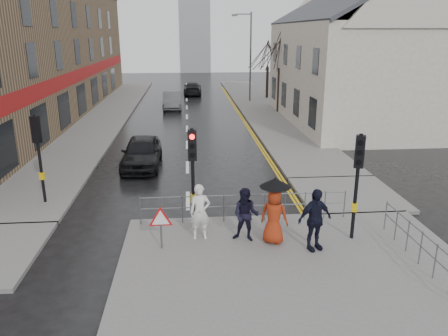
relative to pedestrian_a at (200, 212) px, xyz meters
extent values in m
plane|color=black|center=(-0.39, 0.59, -1.03)|extent=(120.00, 120.00, 0.00)
cube|color=#605E5B|center=(2.61, -2.91, -0.96)|extent=(10.00, 9.00, 0.14)
cube|color=#605E5B|center=(-6.89, 23.59, -0.96)|extent=(4.00, 44.00, 0.14)
cube|color=#605E5B|center=(6.11, 25.59, -0.96)|extent=(4.00, 40.00, 0.14)
cube|color=#605E5B|center=(6.11, 3.59, -0.96)|extent=(4.00, 4.20, 0.14)
cube|color=#81654A|center=(-12.39, 22.59, 3.97)|extent=(8.00, 42.00, 10.00)
cube|color=beige|center=(11.61, 18.59, 2.47)|extent=(9.00, 16.00, 7.00)
cube|color=gray|center=(1.11, 62.59, 7.97)|extent=(5.00, 5.00, 18.00)
cylinder|color=black|center=(-0.19, 0.79, 0.81)|extent=(0.11, 0.11, 3.40)
cube|color=black|center=(-0.19, 0.79, 1.96)|extent=(0.28, 0.22, 1.00)
cylinder|color=#FF0C07|center=(-0.19, 0.65, 2.26)|extent=(0.16, 0.04, 0.16)
cylinder|color=black|center=(-0.19, 0.65, 1.96)|extent=(0.16, 0.04, 0.16)
cylinder|color=black|center=(-0.19, 0.65, 1.66)|extent=(0.16, 0.04, 0.16)
cube|color=gold|center=(-0.19, 0.79, 0.16)|extent=(0.18, 0.14, 0.28)
cylinder|color=black|center=(4.81, -0.41, 0.81)|extent=(0.11, 0.11, 3.40)
cube|color=black|center=(4.81, -0.41, 1.96)|extent=(0.34, 0.30, 1.00)
cylinder|color=black|center=(4.76, -0.54, 2.26)|extent=(0.16, 0.09, 0.16)
cylinder|color=black|center=(4.76, -0.54, 1.96)|extent=(0.16, 0.09, 0.16)
cylinder|color=black|center=(4.76, -0.54, 1.66)|extent=(0.16, 0.09, 0.16)
cube|color=gold|center=(4.81, -0.41, 0.16)|extent=(0.22, 0.19, 0.28)
cylinder|color=black|center=(-5.89, 3.59, 0.81)|extent=(0.11, 0.11, 3.40)
cube|color=black|center=(-5.89, 3.59, 1.96)|extent=(0.34, 0.30, 1.00)
cylinder|color=black|center=(-5.84, 3.73, 2.26)|extent=(0.16, 0.09, 0.16)
cylinder|color=black|center=(-5.84, 3.73, 1.96)|extent=(0.16, 0.09, 0.16)
cylinder|color=black|center=(-5.84, 3.73, 1.66)|extent=(0.16, 0.09, 0.16)
cube|color=gold|center=(-5.89, 3.59, 0.16)|extent=(0.22, 0.19, 0.28)
cylinder|color=#595B5E|center=(-1.99, 1.19, -0.39)|extent=(0.04, 0.04, 1.00)
cylinder|color=#595B5E|center=(5.11, 1.19, -0.39)|extent=(0.04, 0.04, 1.00)
cylinder|color=#595B5E|center=(1.56, 1.19, 0.06)|extent=(7.10, 0.04, 0.04)
cylinder|color=#595B5E|center=(1.56, 1.19, -0.34)|extent=(7.10, 0.04, 0.04)
cylinder|color=#595B5E|center=(6.11, 0.09, -0.39)|extent=(0.04, 0.04, 1.00)
cylinder|color=#595B5E|center=(6.11, -2.16, 0.06)|extent=(0.04, 4.50, 0.04)
cylinder|color=#595B5E|center=(6.11, -2.16, -0.34)|extent=(0.04, 4.50, 0.04)
cylinder|color=#595B5E|center=(-1.19, -0.61, -0.46)|extent=(0.06, 0.06, 0.85)
cylinder|color=red|center=(-1.19, -0.61, 0.06)|extent=(0.80, 0.03, 0.80)
cylinder|color=white|center=(-1.19, -0.63, 0.06)|extent=(0.60, 0.03, 0.60)
cylinder|color=#595B5E|center=(5.61, 28.59, 3.11)|extent=(0.16, 0.16, 8.00)
cylinder|color=#595B5E|center=(4.91, 28.59, 6.91)|extent=(1.40, 0.10, 0.10)
cube|color=#595B5E|center=(4.11, 28.59, 6.81)|extent=(0.50, 0.25, 0.18)
cylinder|color=#30231B|center=(7.11, 22.59, 0.86)|extent=(0.26, 0.26, 3.50)
cylinder|color=#30231B|center=(7.61, 30.59, 0.61)|extent=(0.26, 0.26, 3.00)
imported|color=silver|center=(0.00, 0.00, 0.00)|extent=(0.66, 0.44, 1.78)
imported|color=black|center=(1.41, -0.28, -0.03)|extent=(1.00, 0.89, 1.71)
imported|color=#972B11|center=(2.25, -0.50, 0.00)|extent=(1.02, 0.88, 1.77)
cylinder|color=black|center=(2.25, -0.50, 0.10)|extent=(0.02, 0.02, 1.97)
cone|color=black|center=(2.25, -0.50, 1.09)|extent=(0.96, 0.96, 0.28)
imported|color=black|center=(3.37, -1.03, 0.07)|extent=(1.22, 0.80, 1.92)
imported|color=black|center=(-2.62, 8.34, -0.27)|extent=(1.86, 4.48, 1.52)
imported|color=#4B4D51|center=(-1.62, 25.51, -0.30)|extent=(1.59, 4.46, 1.47)
imported|color=black|center=(0.25, 34.12, -0.36)|extent=(1.94, 4.62, 1.33)
camera|label=1|loc=(-0.30, -12.65, 5.40)|focal=35.00mm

